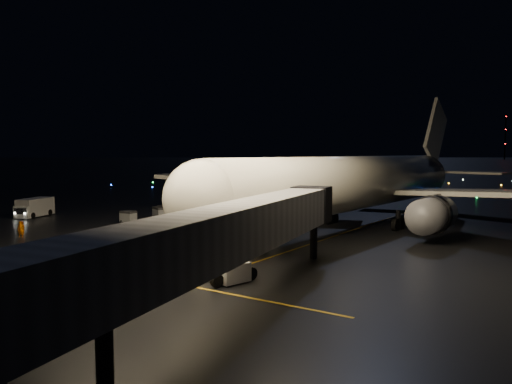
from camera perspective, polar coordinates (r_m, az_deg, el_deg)
lane_centre at (r=57.87m, az=8.65°, el=-5.10°), size 0.25×80.00×0.02m
lane_cross at (r=49.85m, az=-22.96°, el=-6.97°), size 60.00×0.25×0.02m
jet_bridge at (r=20.53m, az=-17.02°, el=-13.63°), size 14.00×58.00×6.60m
airliner at (r=67.55m, az=12.87°, el=4.31°), size 71.21×68.08×19.02m
pushback_tug at (r=38.40m, az=-4.13°, el=-8.35°), size 4.99×3.44×2.16m
belt_loader at (r=51.01m, az=-0.84°, el=-4.60°), size 6.51×4.15×3.08m
service_truck at (r=82.22m, az=-23.90°, el=-1.60°), size 5.01×8.02×2.82m
crew_a at (r=62.95m, az=-25.31°, el=-3.87°), size 0.80×0.73×1.84m
crew_b at (r=64.85m, az=-25.19°, el=-3.75°), size 0.78×0.61×1.57m
crew_c at (r=71.03m, az=-8.44°, el=-2.57°), size 1.01×1.14×1.85m
safety_cone_0 at (r=64.85m, az=2.76°, el=-3.80°), size 0.48×0.48×0.50m
safety_cone_1 at (r=69.09m, az=0.76°, el=-3.27°), size 0.57×0.57×0.52m
safety_cone_2 at (r=68.54m, az=-2.07°, el=-3.35°), size 0.43×0.43×0.49m
safety_cone_3 at (r=88.61m, az=-3.13°, el=-1.55°), size 0.64×0.64×0.55m
radio_mast at (r=783.03m, az=26.60°, el=5.68°), size 1.80×1.80×64.00m
taxiway_lights at (r=147.56m, az=19.36°, el=0.59°), size 164.00×92.00×0.36m
baggage_cart_0 at (r=75.59m, az=-10.21°, el=-2.18°), size 2.25×1.67×1.81m
baggage_cart_1 at (r=70.64m, az=-14.39°, el=-2.77°), size 2.05×1.50×1.67m
baggage_cart_2 at (r=73.17m, az=-10.90°, el=-2.40°), size 2.57×2.20×1.84m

